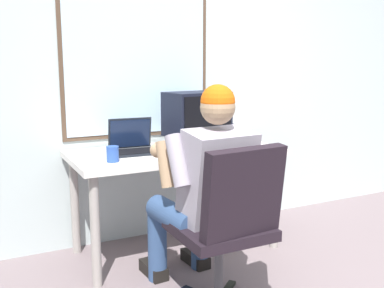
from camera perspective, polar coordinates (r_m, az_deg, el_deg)
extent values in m
cube|color=#B1BFBE|center=(3.61, -1.47, 10.76)|extent=(5.56, 0.06, 2.79)
cube|color=#4C3828|center=(3.44, -6.94, 11.60)|extent=(1.15, 0.01, 1.28)
cube|color=silver|center=(3.43, -6.92, 11.60)|extent=(1.09, 0.02, 1.22)
cylinder|color=gray|center=(2.84, -12.13, -10.81)|extent=(0.06, 0.06, 0.71)
cylinder|color=gray|center=(3.40, 10.48, -7.16)|extent=(0.06, 0.06, 0.71)
cylinder|color=gray|center=(3.36, -14.60, -7.56)|extent=(0.06, 0.06, 0.71)
cylinder|color=gray|center=(3.85, 5.40, -4.98)|extent=(0.06, 0.06, 0.71)
cube|color=silver|center=(3.21, -2.01, -1.13)|extent=(1.48, 0.70, 0.04)
cylinder|color=#3F3F44|center=(2.64, 3.41, -15.29)|extent=(0.05, 0.05, 0.42)
cube|color=black|center=(2.55, 3.46, -10.67)|extent=(0.49, 0.49, 0.06)
cube|color=black|center=(2.30, 6.60, -6.15)|extent=(0.47, 0.15, 0.47)
cylinder|color=navy|center=(2.81, 3.38, -7.98)|extent=(0.18, 0.43, 0.15)
cylinder|color=navy|center=(3.06, 1.03, -11.24)|extent=(0.12, 0.12, 0.49)
cube|color=black|center=(3.19, 0.42, -14.30)|extent=(0.12, 0.25, 0.08)
cylinder|color=navy|center=(2.65, -2.38, -9.12)|extent=(0.18, 0.43, 0.15)
cylinder|color=navy|center=(2.91, -4.42, -12.42)|extent=(0.12, 0.12, 0.49)
cube|color=black|center=(3.04, -4.89, -15.55)|extent=(0.12, 0.25, 0.08)
cube|color=#958D9A|center=(2.48, 3.19, -4.20)|extent=(0.40, 0.32, 0.55)
sphere|color=#A3815E|center=(2.42, 3.28, 4.67)|extent=(0.19, 0.19, 0.19)
sphere|color=#CE540D|center=(2.41, 3.29, 5.38)|extent=(0.19, 0.19, 0.19)
cylinder|color=#958D9A|center=(2.63, 6.55, -1.04)|extent=(0.11, 0.22, 0.29)
cylinder|color=#A3815E|center=(2.73, 5.34, -3.57)|extent=(0.08, 0.10, 0.27)
sphere|color=#A3815E|center=(2.76, 4.85, -3.93)|extent=(0.09, 0.09, 0.09)
cylinder|color=#958D9A|center=(2.39, -1.83, -2.13)|extent=(0.11, 0.20, 0.29)
cylinder|color=#A3815E|center=(2.52, -3.41, -2.58)|extent=(0.09, 0.15, 0.27)
sphere|color=#A3815E|center=(2.58, -4.37, -0.78)|extent=(0.09, 0.09, 0.09)
cube|color=beige|center=(3.28, 0.63, -0.33)|extent=(0.26, 0.22, 0.02)
cylinder|color=beige|center=(3.27, 0.63, 0.47)|extent=(0.04, 0.04, 0.08)
cube|color=black|center=(3.24, 0.64, 3.85)|extent=(0.48, 0.33, 0.31)
cube|color=black|center=(3.13, 2.12, 3.61)|extent=(0.40, 0.06, 0.27)
cube|color=black|center=(3.10, -7.17, -1.06)|extent=(0.32, 0.25, 0.02)
cube|color=black|center=(3.10, -7.17, -0.88)|extent=(0.29, 0.21, 0.00)
cube|color=black|center=(3.20, -7.87, 1.39)|extent=(0.31, 0.06, 0.22)
cube|color=#0F1933|center=(3.20, -7.83, 1.34)|extent=(0.28, 0.05, 0.19)
cylinder|color=silver|center=(3.30, 6.86, -0.46)|extent=(0.06, 0.06, 0.00)
cylinder|color=silver|center=(3.29, 6.88, 0.21)|extent=(0.01, 0.01, 0.08)
cylinder|color=silver|center=(3.28, 6.91, 1.46)|extent=(0.07, 0.07, 0.07)
cylinder|color=#571625|center=(3.28, 6.90, 1.16)|extent=(0.07, 0.07, 0.03)
cube|color=black|center=(3.52, 4.82, 1.40)|extent=(0.08, 0.09, 0.14)
cylinder|color=#333338|center=(3.48, 5.26, 1.66)|extent=(0.05, 0.01, 0.05)
cylinder|color=#274897|center=(2.85, -10.02, -1.26)|extent=(0.08, 0.08, 0.10)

